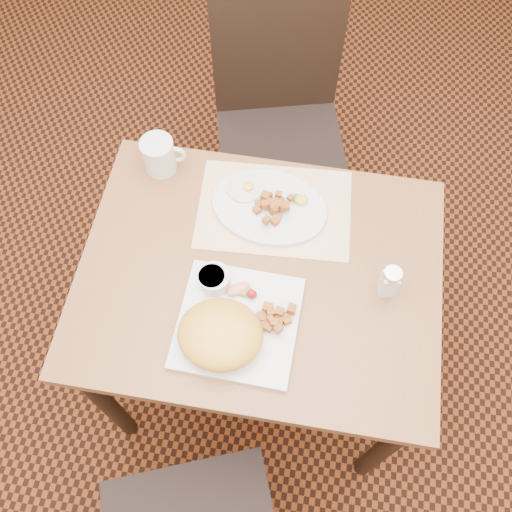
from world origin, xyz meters
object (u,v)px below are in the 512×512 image
object	(u,v)px
coffee_mug	(160,155)
plate_square	(238,323)
table	(259,291)
salt_shaker	(389,282)
chair_far	(279,115)
plate_oval	(269,207)

from	to	relation	value
coffee_mug	plate_square	bearing A→B (deg)	-55.51
table	coffee_mug	bearing A→B (deg)	138.79
plate_square	coffee_mug	bearing A→B (deg)	124.49
salt_shaker	coffee_mug	distance (m)	0.68
chair_far	plate_square	size ratio (longest dim) A/B	3.46
chair_far	coffee_mug	distance (m)	0.56
plate_square	salt_shaker	xyz separation A→B (m)	(0.34, 0.15, 0.04)
plate_oval	coffee_mug	distance (m)	0.33
table	salt_shaker	distance (m)	0.35
table	plate_oval	world-z (taller)	plate_oval
salt_shaker	coffee_mug	size ratio (longest dim) A/B	0.84
coffee_mug	table	bearing A→B (deg)	-41.21
coffee_mug	chair_far	bearing A→B (deg)	57.28
plate_oval	salt_shaker	world-z (taller)	salt_shaker
salt_shaker	plate_square	bearing A→B (deg)	-156.82
plate_square	salt_shaker	world-z (taller)	salt_shaker
plate_square	coffee_mug	xyz separation A→B (m)	(-0.29, 0.42, 0.04)
table	coffee_mug	distance (m)	0.45
table	plate_oval	distance (m)	0.22
plate_oval	salt_shaker	bearing A→B (deg)	-30.32
table	chair_far	size ratio (longest dim) A/B	0.93
table	coffee_mug	xyz separation A→B (m)	(-0.32, 0.28, 0.16)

